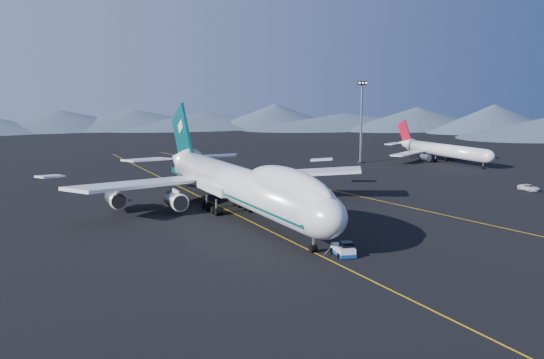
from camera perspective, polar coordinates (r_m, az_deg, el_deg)
name	(u,v)px	position (r m, az deg, el deg)	size (l,w,h in m)	color
ground	(239,216)	(108.71, -3.10, -3.45)	(500.00, 500.00, 0.00)	black
taxiway_line_main	(239,216)	(108.71, -3.10, -3.44)	(0.25, 220.00, 0.01)	#CE8D0C
taxiway_line_side	(349,194)	(131.38, 7.29, -1.36)	(0.25, 200.00, 0.01)	#CE8D0C
boeing_747	(239,184)	(107.66, -3.13, -0.42)	(59.62, 72.43, 19.37)	silver
pushback_tug	(343,251)	(84.54, 6.71, -6.66)	(3.37, 4.93, 1.97)	silver
second_jet	(442,150)	(191.32, 15.70, 2.68)	(37.40, 42.25, 12.02)	silver
service_van	(529,188)	(145.86, 23.03, -0.70)	(2.34, 5.07, 1.41)	silver
floodlight_mast	(361,122)	(183.75, 8.40, 5.40)	(3.01, 2.26, 24.40)	black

